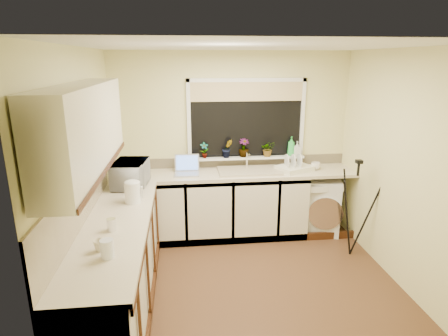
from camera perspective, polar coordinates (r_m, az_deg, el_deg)
floor at (r=4.29m, az=3.76°, el=-16.96°), size 3.20×3.20×0.00m
ceiling at (r=3.60m, az=4.50°, el=17.88°), size 3.20×3.20×0.00m
wall_back at (r=5.20m, az=1.12°, el=3.75°), size 3.20×0.00×3.20m
wall_front at (r=2.41m, az=10.65°, el=-11.62°), size 3.20×0.00×3.20m
wall_left at (r=3.82m, az=-20.26°, el=-1.83°), size 0.00×3.00×3.00m
wall_right at (r=4.34m, az=25.35°, el=-0.31°), size 0.00×3.00×3.00m
base_cabinet_back at (r=5.11m, az=-2.12°, el=-5.80°), size 2.55×0.60×0.86m
base_cabinet_left at (r=3.80m, az=-15.59°, el=-14.61°), size 0.54×2.40×0.86m
worktop_back at (r=5.00m, az=1.55°, el=-0.85°), size 3.20×0.60×0.04m
worktop_left at (r=3.60m, az=-16.13°, el=-8.42°), size 0.60×2.40×0.04m
upper_cabinet at (r=3.22m, az=-20.29°, el=5.55°), size 0.28×1.90×0.70m
splashback_left at (r=3.57m, az=-21.01°, el=-4.83°), size 0.02×2.40×0.45m
splashback_back at (r=5.24m, az=1.12°, el=1.00°), size 3.20×0.02×0.14m
window_glass at (r=5.15m, az=3.39°, el=7.30°), size 1.50×0.02×1.00m
window_blind at (r=5.08m, az=3.51°, el=11.43°), size 1.50×0.02×0.25m
windowsill at (r=5.20m, az=3.40°, el=1.59°), size 1.60×0.14×0.03m
sink at (r=5.02m, az=3.81°, el=-0.41°), size 0.82×0.46×0.03m
faucet at (r=5.16m, az=3.49°, el=1.29°), size 0.03×0.03×0.24m
washing_machine at (r=5.45m, az=14.04°, el=-5.34°), size 0.67×0.66×0.77m
laptop at (r=4.94m, az=-5.62°, el=-0.11°), size 0.33×0.31×0.24m
kettle at (r=4.03m, az=-13.63°, el=-3.62°), size 0.16×0.16×0.21m
dish_rack at (r=5.13m, az=10.58°, el=-0.05°), size 0.54×0.48×0.07m
tripod at (r=4.83m, az=19.08°, el=-5.82°), size 0.79×0.79×1.21m
glass_jug at (r=3.01m, az=-17.24°, el=-11.59°), size 0.10×0.10×0.15m
steel_jar at (r=3.45m, az=-16.65°, el=-8.21°), size 0.08×0.08×0.11m
microwave at (r=4.55m, az=-13.91°, el=-0.84°), size 0.42×0.57×0.29m
plant_a at (r=5.08m, az=-2.99°, el=2.68°), size 0.13×0.10×0.22m
plant_b at (r=5.10m, az=0.51°, el=2.97°), size 0.16×0.14×0.25m
plant_c at (r=5.16m, az=3.01°, el=3.07°), size 0.16×0.16×0.25m
plant_d at (r=5.21m, az=6.66°, el=2.90°), size 0.20×0.18×0.21m
soap_bottle_green at (r=5.30m, az=10.11°, el=3.28°), size 0.13×0.14×0.26m
soap_bottle_clear at (r=5.30m, az=10.97°, el=2.90°), size 0.10×0.10×0.20m
cup_back at (r=5.24m, az=13.66°, el=0.30°), size 0.13×0.13×0.10m
cup_left at (r=3.14m, az=-18.28°, el=-11.05°), size 0.11×0.11×0.09m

